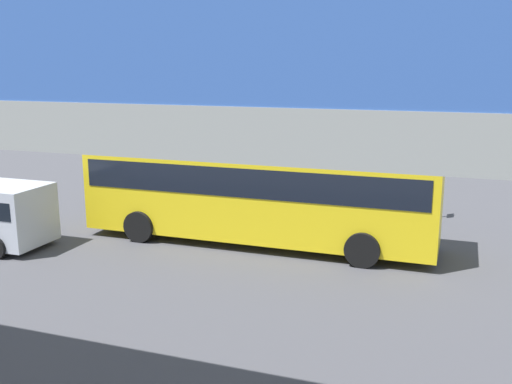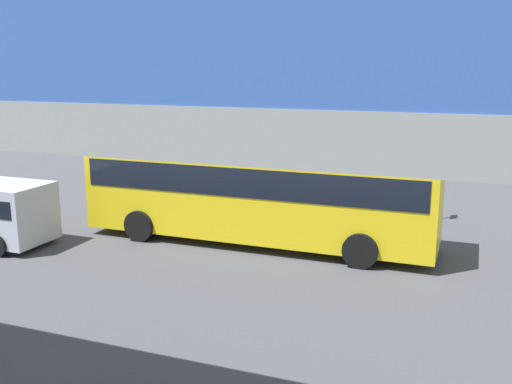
# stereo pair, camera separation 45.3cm
# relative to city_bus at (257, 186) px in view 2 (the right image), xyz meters

# --- Properties ---
(ground) EXTENTS (80.00, 80.00, 0.00)m
(ground) POSITION_rel_city_bus_xyz_m (0.93, -0.70, -1.88)
(ground) COLOR #424247
(city_bus) EXTENTS (11.54, 2.85, 3.15)m
(city_bus) POSITION_rel_city_bus_xyz_m (0.00, 0.00, 0.00)
(city_bus) COLOR yellow
(city_bus) RESTS_ON ground
(traffic_sign) EXTENTS (0.08, 0.60, 2.80)m
(traffic_sign) POSITION_rel_city_bus_xyz_m (-5.05, -4.84, 0.01)
(traffic_sign) COLOR slate
(traffic_sign) RESTS_ON ground
(lane_dash_leftmost) EXTENTS (2.00, 0.20, 0.01)m
(lane_dash_leftmost) POSITION_rel_city_bus_xyz_m (-3.07, -4.10, -1.88)
(lane_dash_leftmost) COLOR silver
(lane_dash_leftmost) RESTS_ON ground
(lane_dash_left) EXTENTS (2.00, 0.20, 0.01)m
(lane_dash_left) POSITION_rel_city_bus_xyz_m (0.93, -4.10, -1.88)
(lane_dash_left) COLOR silver
(lane_dash_left) RESTS_ON ground
(lane_dash_centre) EXTENTS (2.00, 0.20, 0.01)m
(lane_dash_centre) POSITION_rel_city_bus_xyz_m (4.93, -4.10, -1.88)
(lane_dash_centre) COLOR silver
(lane_dash_centre) RESTS_ON ground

